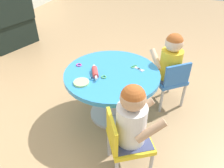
{
  "coord_description": "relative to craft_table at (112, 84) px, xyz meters",
  "views": [
    {
      "loc": [
        -1.57,
        -0.56,
        1.57
      ],
      "look_at": [
        0.0,
        0.0,
        0.38
      ],
      "focal_mm": 35.28,
      "sensor_mm": 36.0,
      "label": 1
    }
  ],
  "objects": [
    {
      "name": "cookie_cutter_0",
      "position": [
        -0.1,
        0.04,
        0.13
      ],
      "size": [
        0.05,
        0.05,
        0.01
      ],
      "primitive_type": "torus",
      "color": "#4CB259",
      "rests_on": "craft_table"
    },
    {
      "name": "craft_scissors",
      "position": [
        0.15,
        -0.18,
        0.13
      ],
      "size": [
        0.11,
        0.14,
        0.01
      ],
      "color": "silver",
      "rests_on": "craft_table"
    },
    {
      "name": "ground_plane",
      "position": [
        0.0,
        0.0,
        -0.38
      ],
      "size": [
        10.0,
        10.0,
        0.0
      ],
      "primitive_type": "plane",
      "color": "tan"
    },
    {
      "name": "child_chair_left",
      "position": [
        -0.54,
        -0.3,
        -0.08
      ],
      "size": [
        0.41,
        0.41,
        0.54
      ],
      "color": "#B7B7BC",
      "rests_on": "ground"
    },
    {
      "name": "cookie_cutter_1",
      "position": [
        -0.15,
        0.13,
        0.13
      ],
      "size": [
        0.05,
        0.05,
        0.01
      ],
      "primitive_type": "torus",
      "color": "#3F99D8",
      "rests_on": "craft_table"
    },
    {
      "name": "armchair_dark",
      "position": [
        1.03,
        2.15,
        -0.07
      ],
      "size": [
        0.88,
        0.89,
        0.85
      ],
      "color": "black",
      "rests_on": "ground"
    },
    {
      "name": "cookie_cutter_2",
      "position": [
        0.01,
        0.34,
        0.13
      ],
      "size": [
        0.05,
        0.05,
        0.01
      ],
      "primitive_type": "torus",
      "color": "#D83FA5",
      "rests_on": "craft_table"
    },
    {
      "name": "seated_child_left",
      "position": [
        -0.52,
        -0.33,
        0.15
      ],
      "size": [
        0.41,
        0.44,
        0.51
      ],
      "color": "#3F4772",
      "rests_on": "ground"
    },
    {
      "name": "playdough_blob_0",
      "position": [
        -0.24,
        0.19,
        0.13
      ],
      "size": [
        0.13,
        0.13,
        0.02
      ],
      "primitive_type": "cylinder",
      "color": "#B2E58C",
      "rests_on": "craft_table"
    },
    {
      "name": "rolling_pin",
      "position": [
        -0.08,
        0.13,
        0.15
      ],
      "size": [
        0.21,
        0.13,
        0.05
      ],
      "color": "#D83F3F",
      "rests_on": "craft_table"
    },
    {
      "name": "child_chair_right",
      "position": [
        0.36,
        -0.5,
        -0.08
      ],
      "size": [
        0.42,
        0.42,
        0.54
      ],
      "color": "#B7B7BC",
      "rests_on": "ground"
    },
    {
      "name": "seated_child_right",
      "position": [
        0.39,
        -0.47,
        0.15
      ],
      "size": [
        0.44,
        0.43,
        0.51
      ],
      "color": "#3F4772",
      "rests_on": "ground"
    },
    {
      "name": "craft_table",
      "position": [
        0.0,
        0.0,
        0.0
      ],
      "size": [
        0.87,
        0.87,
        0.51
      ],
      "color": "silver",
      "rests_on": "ground"
    }
  ]
}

